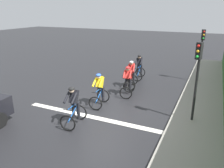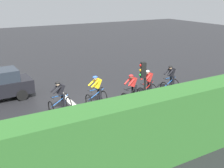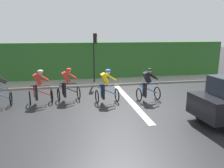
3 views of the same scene
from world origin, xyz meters
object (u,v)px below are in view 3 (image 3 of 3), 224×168
Objects in this scene: cyclist_fourth at (106,87)px; traffic_light_near_crossing at (95,51)px; cyclist_second at (39,88)px; cyclist_mid at (68,85)px; cyclist_trailing at (148,85)px.

cyclist_fourth is 0.50× the size of traffic_light_near_crossing.
traffic_light_near_crossing is (4.26, 0.06, 1.43)m from cyclist_fourth.
cyclist_fourth is (-0.46, -3.18, 0.00)m from cyclist_second.
cyclist_second is at bearing 101.88° from cyclist_mid.
cyclist_second is 1.00× the size of cyclist_mid.
cyclist_fourth is at bearing -111.60° from cyclist_mid.
cyclist_second is 1.00× the size of cyclist_fourth.
cyclist_fourth is at bearing -179.19° from traffic_light_near_crossing.
traffic_light_near_crossing reaches higher than cyclist_second.
traffic_light_near_crossing is (3.53, -1.80, 1.43)m from cyclist_mid.
traffic_light_near_crossing reaches higher than cyclist_trailing.
cyclist_fourth is at bearing -98.14° from cyclist_second.
traffic_light_near_crossing reaches higher than cyclist_fourth.
cyclist_fourth and cyclist_trailing have the same top height.
cyclist_mid and cyclist_trailing have the same top height.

